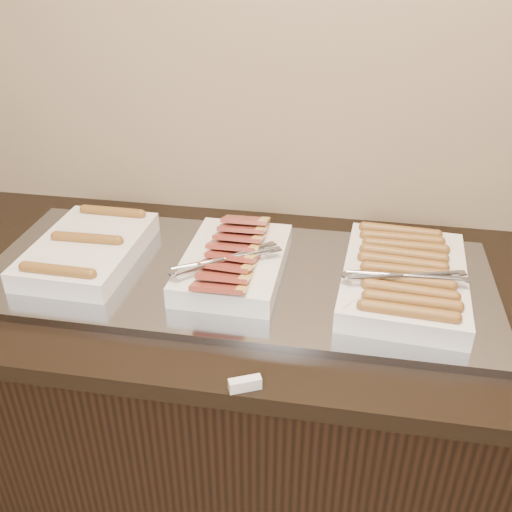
{
  "coord_description": "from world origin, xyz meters",
  "views": [
    {
      "loc": [
        0.24,
        1.01,
        1.64
      ],
      "look_at": [
        0.04,
        2.13,
        0.97
      ],
      "focal_mm": 40.0,
      "sensor_mm": 36.0,
      "label": 1
    }
  ],
  "objects_px": {
    "dish_center": "(233,261)",
    "warming_tray": "(236,276)",
    "dish_left": "(88,249)",
    "counter": "(242,414)",
    "dish_right": "(404,277)"
  },
  "relations": [
    {
      "from": "warming_tray",
      "to": "dish_center",
      "type": "distance_m",
      "value": 0.04
    },
    {
      "from": "dish_right",
      "to": "warming_tray",
      "type": "bearing_deg",
      "value": -176.57
    },
    {
      "from": "dish_center",
      "to": "dish_right",
      "type": "height_order",
      "value": "dish_center"
    },
    {
      "from": "counter",
      "to": "warming_tray",
      "type": "distance_m",
      "value": 0.46
    },
    {
      "from": "dish_center",
      "to": "warming_tray",
      "type": "bearing_deg",
      "value": 38.88
    },
    {
      "from": "dish_left",
      "to": "dish_center",
      "type": "relative_size",
      "value": 1.0
    },
    {
      "from": "dish_center",
      "to": "dish_left",
      "type": "bearing_deg",
      "value": -179.88
    },
    {
      "from": "counter",
      "to": "warming_tray",
      "type": "bearing_deg",
      "value": 180.0
    },
    {
      "from": "warming_tray",
      "to": "dish_right",
      "type": "xyz_separation_m",
      "value": [
        0.39,
        -0.0,
        0.04
      ]
    },
    {
      "from": "counter",
      "to": "dish_center",
      "type": "bearing_deg",
      "value": -163.24
    },
    {
      "from": "dish_left",
      "to": "counter",
      "type": "bearing_deg",
      "value": 1.33
    },
    {
      "from": "warming_tray",
      "to": "dish_center",
      "type": "height_order",
      "value": "dish_center"
    },
    {
      "from": "dish_center",
      "to": "dish_right",
      "type": "bearing_deg",
      "value": 0.96
    },
    {
      "from": "dish_left",
      "to": "dish_right",
      "type": "bearing_deg",
      "value": 1.1
    },
    {
      "from": "counter",
      "to": "dish_left",
      "type": "height_order",
      "value": "dish_left"
    }
  ]
}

